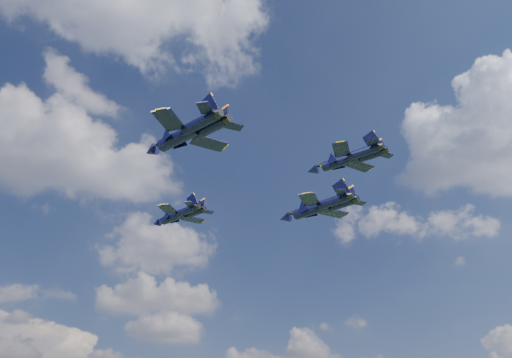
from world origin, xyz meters
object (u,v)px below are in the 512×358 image
object	(u,v)px
jet_lead	(173,217)
jet_slot	(338,162)
jet_right	(309,210)
jet_left	(176,138)

from	to	relation	value
jet_lead	jet_slot	world-z (taller)	jet_slot
jet_slot	jet_lead	bearing A→B (deg)	91.46
jet_lead	jet_right	size ratio (longest dim) A/B	0.76
jet_right	jet_left	bearing A→B (deg)	179.50
jet_left	jet_lead	bearing A→B (deg)	48.72
jet_left	jet_right	distance (m)	32.91
jet_right	jet_slot	distance (m)	21.27
jet_right	jet_slot	size ratio (longest dim) A/B	1.34
jet_right	jet_lead	bearing A→B (deg)	134.81
jet_lead	jet_right	world-z (taller)	jet_right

